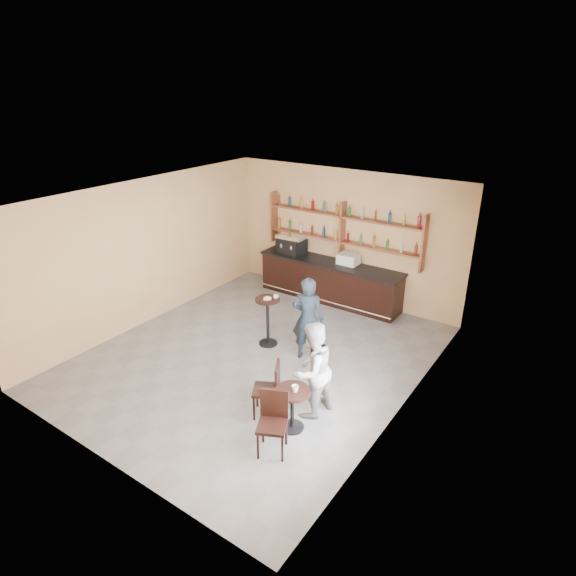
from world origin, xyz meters
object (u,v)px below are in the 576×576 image
Objects in this scene: bar_counter at (330,281)px; chair_south at (272,425)px; man_main at (308,319)px; pedestal_table at (268,322)px; espresso_machine at (292,244)px; pastry_case at (348,260)px; chair_west at (266,389)px; patron_second at (312,370)px; cafe_table at (292,409)px.

bar_counter reaches higher than chair_south.
bar_counter is 3.83× the size of chair_south.
pedestal_table is at bearing -19.84° from man_main.
pastry_case is (1.63, 0.00, -0.10)m from espresso_machine.
espresso_machine reaches higher than chair_west.
bar_counter is 2.24× the size of patron_second.
pastry_case reaches higher than chair_south.
espresso_machine is 2.98m from pedestal_table.
espresso_machine is at bearing -172.96° from pastry_case.
man_main reaches higher than bar_counter.
bar_counter reaches higher than cafe_table.
pastry_case is 2.74m from pedestal_table.
espresso_machine is at bearing -179.90° from chair_west.
pedestal_table is at bearing 102.13° from chair_south.
patron_second is at bearing 98.12° from chair_west.
cafe_table is at bearing -45.16° from pedestal_table.
espresso_machine is (-1.14, 0.00, 0.75)m from bar_counter.
cafe_table is 0.74× the size of chair_south.
bar_counter is at bearing 7.78° from espresso_machine.
espresso_machine is 6.06m from chair_south.
chair_south is (3.13, -5.13, -0.77)m from espresso_machine.
cafe_table is 0.69m from patron_second.
bar_counter is at bearing 85.60° from chair_south.
man_main is at bearing -134.43° from patron_second.
patron_second is (1.98, -4.03, 0.33)m from bar_counter.
pedestal_table is at bearing -92.30° from pastry_case.
bar_counter is 5.18× the size of cafe_table.
patron_second is at bearing -62.62° from pastry_case.
espresso_machine reaches higher than cafe_table.
patron_second is at bearing -36.06° from pedestal_table.
chair_west is 0.99× the size of chair_south.
pastry_case is at bearing 0.00° from bar_counter.
chair_west is (1.34, -1.85, -0.04)m from pedestal_table.
chair_south is 0.59× the size of patron_second.
man_main is at bearing -42.84° from espresso_machine.
chair_south is at bearing -50.79° from espresso_machine.
cafe_table is at bearing -47.96° from espresso_machine.
espresso_machine is 5.11m from patron_second.
patron_second is (0.58, 0.45, 0.35)m from chair_west.
pastry_case is at bearing 7.78° from espresso_machine.
cafe_table is 0.62m from chair_south.
pedestal_table is at bearing -115.00° from patron_second.
pedestal_table reaches higher than cafe_table.
cafe_table is 0.75× the size of chair_west.
bar_counter is 3.87× the size of chair_west.
chair_west is 0.82m from patron_second.
man_main is 1.79× the size of chair_west.
pastry_case is 4.82m from cafe_table.
chair_west is at bearing -41.41° from patron_second.
patron_second is at bearing 104.08° from man_main.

